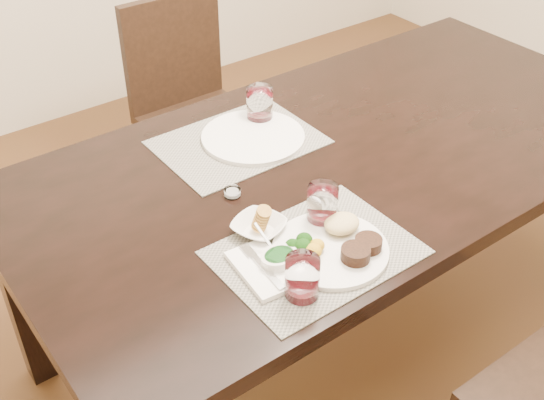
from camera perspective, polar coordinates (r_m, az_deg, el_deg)
ground_plane at (r=2.49m, az=5.28°, el=-10.35°), size 4.50×4.50×0.00m
dining_table at (r=2.05m, az=6.31°, el=2.44°), size 2.00×1.00×0.75m
chair_far at (r=2.79m, az=-6.90°, el=8.34°), size 0.42×0.42×0.90m
placemat_near at (r=1.62m, az=3.64°, el=-4.39°), size 0.46×0.34×0.00m
placemat_far at (r=2.02m, az=-2.85°, el=4.86°), size 0.46×0.34×0.00m
dinner_plate at (r=1.62m, az=5.35°, el=-3.74°), size 0.28×0.28×0.05m
napkin_fork at (r=1.56m, az=-0.85°, el=-5.81°), size 0.12×0.19×0.02m
steak_knife at (r=1.69m, az=7.34°, el=-2.36°), size 0.02×0.21×0.01m
cracker_bowl at (r=1.67m, az=-1.12°, el=-2.24°), size 0.16×0.16×0.06m
sauce_ramekin at (r=1.57m, az=0.59°, el=-4.97°), size 0.09×0.14×0.07m
wine_glass_near at (r=1.68m, az=4.22°, el=-0.56°), size 0.08×0.08×0.11m
far_plate at (r=2.03m, az=-1.60°, el=5.30°), size 0.31×0.31×0.01m
wine_glass_far at (r=2.10m, az=-1.04°, el=7.83°), size 0.08×0.08×0.11m
wine_glass_side at (r=1.49m, az=2.54°, el=-6.73°), size 0.08×0.08×0.10m
salt_cellar at (r=1.80m, az=-3.33°, el=0.63°), size 0.04×0.04×0.02m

